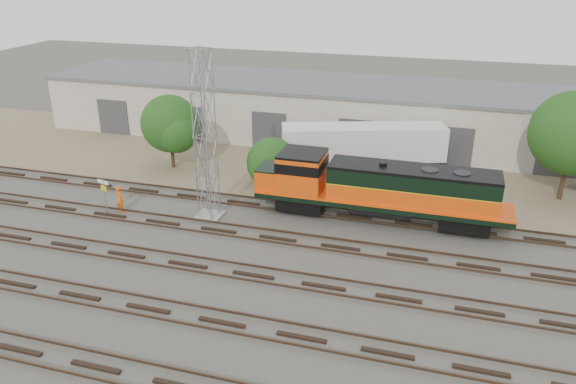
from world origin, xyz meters
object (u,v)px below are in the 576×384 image
(locomotive, at_px, (377,188))
(worker, at_px, (120,199))
(semi_trailer, at_px, (367,144))
(signal_tower, at_px, (205,140))

(locomotive, bearing_deg, worker, -167.68)
(locomotive, relative_size, semi_trailer, 1.28)
(locomotive, distance_m, worker, 17.49)
(locomotive, bearing_deg, semi_trailer, 103.46)
(signal_tower, distance_m, worker, 7.75)
(worker, height_order, semi_trailer, semi_trailer)
(locomotive, distance_m, signal_tower, 11.59)
(locomotive, xyz_separation_m, semi_trailer, (-2.02, 8.46, 0.18))
(locomotive, height_order, semi_trailer, locomotive)
(signal_tower, bearing_deg, semi_trailer, 51.98)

